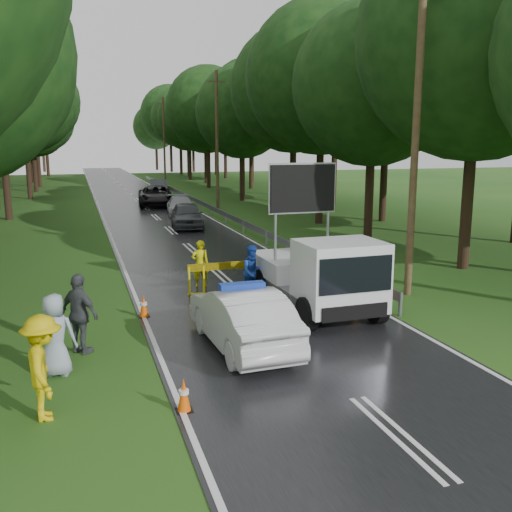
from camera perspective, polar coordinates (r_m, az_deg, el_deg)
name	(u,v)px	position (r m, az deg, el deg)	size (l,w,h in m)	color
ground	(279,328)	(15.42, 2.29, -7.23)	(160.00, 160.00, 0.00)	#1F4C15
road	(145,208)	(44.30, -11.02, 4.78)	(7.00, 140.00, 0.02)	black
guardrail	(194,199)	(44.49, -6.23, 5.65)	(0.12, 60.06, 0.70)	gray
utility_pole_near	(416,137)	(18.76, 15.67, 11.40)	(1.40, 0.24, 10.00)	#482F21
utility_pole_mid	(217,140)	(42.97, -3.91, 11.52)	(1.40, 0.24, 10.00)	#482F21
utility_pole_far	(164,141)	(68.51, -9.18, 11.33)	(1.40, 0.24, 10.00)	#482F21
police_sedan	(242,318)	(13.83, -1.39, -6.24)	(1.77, 4.51, 1.61)	silver
work_truck	(320,274)	(16.68, 6.39, -1.76)	(2.48, 5.36, 4.24)	gray
barrier	(225,270)	(18.78, -3.11, -1.37)	(2.51, 0.11, 1.04)	yellow
officer	(200,264)	(19.58, -5.61, -0.78)	(0.60, 0.39, 1.64)	#D8D60B
civilian	(253,272)	(17.99, -0.28, -1.64)	(0.84, 0.66, 1.74)	#193DA3
bystander_left	(43,368)	(11.00, -20.51, -10.41)	(1.25, 0.72, 1.94)	gold
bystander_mid	(80,314)	(14.00, -17.21, -5.56)	(1.13, 0.47, 1.92)	#414549
bystander_right	(55,335)	(12.90, -19.46, -7.46)	(0.88, 0.57, 1.79)	#8E9BAB
queue_car_first	(187,215)	(33.40, -6.93, 4.07)	(1.73, 4.30, 1.46)	#414449
queue_car_second	(181,205)	(39.50, -7.56, 5.03)	(1.78, 4.38, 1.27)	#A8AAB0
queue_car_third	(156,196)	(45.26, -9.97, 5.94)	(2.61, 5.66, 1.57)	black
queue_car_fourth	(158,187)	(55.24, -9.73, 6.83)	(1.53, 4.39, 1.45)	#414549
cone_near_left	(184,395)	(10.90, -7.23, -13.67)	(0.31, 0.31, 0.65)	black
cone_center	(243,320)	(15.03, -1.31, -6.45)	(0.31, 0.31, 0.66)	black
cone_far	(282,290)	(17.90, 2.65, -3.37)	(0.36, 0.36, 0.76)	black
cone_left_mid	(144,306)	(16.57, -11.16, -4.96)	(0.31, 0.31, 0.66)	black
cone_right	(356,292)	(17.83, 9.95, -3.60)	(0.36, 0.36, 0.76)	black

